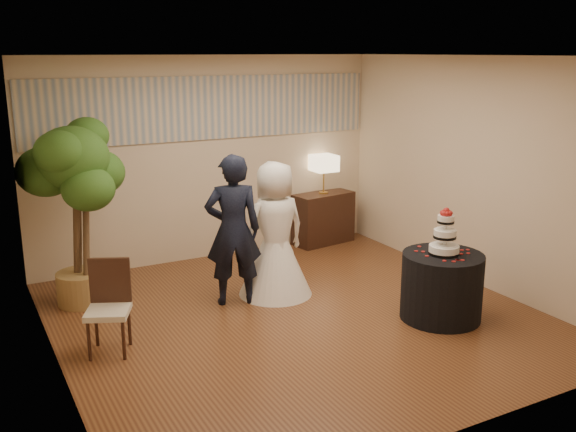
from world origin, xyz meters
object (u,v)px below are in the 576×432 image
side_chair (108,309)px  ficus_tree (76,212)px  groom (233,230)px  bride (275,229)px  table_lamp (324,174)px  cake_table (442,286)px  wedding_cake (445,231)px  console (323,218)px

side_chair → ficus_tree: bearing=113.3°
groom → side_chair: (-1.58, -0.61, -0.42)m
bride → table_lamp: bearing=-140.3°
cake_table → wedding_cake: wedding_cake is taller
groom → table_lamp: bearing=-127.2°
wedding_cake → table_lamp: size_ratio=0.89×
wedding_cake → table_lamp: 3.08m
wedding_cake → console: 3.14m
cake_table → side_chair: 3.50m
bride → wedding_cake: 1.97m
ficus_tree → side_chair: bearing=-91.1°
groom → bride: 0.55m
bride → wedding_cake: bearing=125.8°
bride → console: bearing=-140.3°
ficus_tree → side_chair: size_ratio=2.39×
cake_table → console: (0.36, 3.06, 0.02)m
cake_table → table_lamp: 3.15m
bride → console: bride is taller
table_lamp → ficus_tree: size_ratio=0.27×
table_lamp → side_chair: 4.37m
groom → ficus_tree: ficus_tree is taller
wedding_cake → console: size_ratio=0.56×
wedding_cake → ficus_tree: (-3.36, 2.32, 0.09)m
wedding_cake → side_chair: bearing=165.5°
cake_table → groom: bearing=140.6°
cake_table → console: console is taller
table_lamp → cake_table: bearing=-96.7°
groom → console: bearing=-127.2°
bride → wedding_cake: size_ratio=3.14×
cake_table → bride: bearing=129.9°
wedding_cake → ficus_tree: 4.08m
groom → ficus_tree: bearing=-11.4°
groom → cake_table: size_ratio=2.00×
table_lamp → wedding_cake: bearing=-96.7°
console → ficus_tree: bearing=-177.2°
groom → side_chair: groom is taller
groom → bride: groom is taller
bride → side_chair: (-2.13, -0.63, -0.36)m
table_lamp → ficus_tree: ficus_tree is taller
console → ficus_tree: ficus_tree is taller
cake_table → console: size_ratio=0.94×
bride → ficus_tree: ficus_tree is taller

